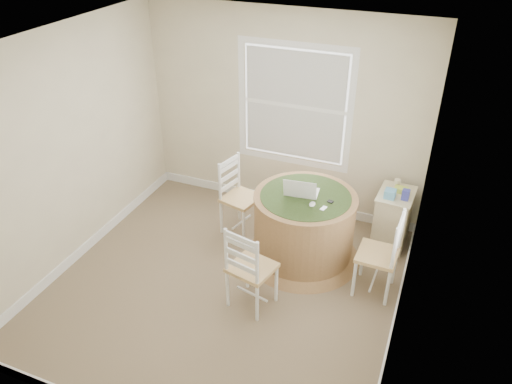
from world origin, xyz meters
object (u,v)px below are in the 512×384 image
at_px(round_table, 304,224).
at_px(corner_chest, 392,219).
at_px(chair_left, 241,198).
at_px(laptop, 301,192).
at_px(chair_right, 377,254).
at_px(chair_near, 252,267).

bearing_deg(round_table, corner_chest, 49.28).
distance_m(chair_left, laptop, 0.92).
height_order(round_table, chair_right, chair_right).
relative_size(chair_left, laptop, 2.42).
xyz_separation_m(round_table, chair_right, (0.87, -0.27, 0.03)).
bearing_deg(chair_near, round_table, -91.67).
bearing_deg(round_table, chair_right, -3.26).
xyz_separation_m(chair_left, laptop, (0.81, -0.19, 0.38)).
bearing_deg(round_table, laptop, 172.94).
distance_m(round_table, laptop, 0.41).
height_order(chair_near, corner_chest, chair_near).
bearing_deg(chair_left, chair_near, -138.23).
distance_m(chair_left, corner_chest, 1.83).
relative_size(round_table, chair_near, 1.40).
bearing_deg(chair_right, laptop, -105.44).
bearing_deg(laptop, corner_chest, -153.57).
bearing_deg(chair_near, corner_chest, -112.89).
bearing_deg(chair_left, chair_right, -91.89).
xyz_separation_m(chair_near, chair_right, (1.12, 0.68, 0.00)).
distance_m(chair_near, chair_right, 1.31).
relative_size(chair_right, laptop, 2.42).
bearing_deg(chair_near, laptop, -88.17).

